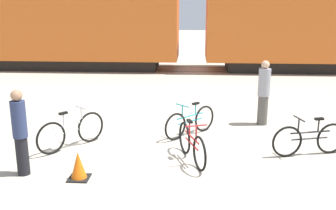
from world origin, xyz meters
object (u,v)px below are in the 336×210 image
at_px(freight_train, 192,12).
at_px(bicycle_black, 309,139).
at_px(person_in_grey, 264,93).
at_px(traffic_cone, 78,166).
at_px(person_in_navy, 20,132).
at_px(bicycle_teal, 190,122).
at_px(bicycle_maroon, 192,144).
at_px(bicycle_silver, 72,132).

xyz_separation_m(freight_train, bicycle_black, (2.65, -11.29, -2.46)).
relative_size(freight_train, person_in_grey, 15.46).
height_order(freight_train, bicycle_black, freight_train).
relative_size(freight_train, traffic_cone, 50.30).
height_order(person_in_navy, person_in_grey, person_in_grey).
distance_m(bicycle_teal, bicycle_black, 2.89).
relative_size(person_in_navy, traffic_cone, 3.13).
height_order(bicycle_black, traffic_cone, bicycle_black).
bearing_deg(person_in_grey, bicycle_maroon, -63.89).
xyz_separation_m(freight_train, bicycle_teal, (0.01, -10.12, -2.47)).
bearing_deg(bicycle_black, bicycle_maroon, -168.89).
height_order(bicycle_silver, person_in_navy, person_in_navy).
relative_size(bicycle_maroon, traffic_cone, 2.93).
bearing_deg(freight_train, bicycle_maroon, -89.74).
height_order(bicycle_black, bicycle_silver, bicycle_silver).
height_order(freight_train, bicycle_silver, freight_train).
xyz_separation_m(bicycle_black, person_in_grey, (-0.65, 2.24, 0.53)).
relative_size(bicycle_teal, person_in_navy, 0.74).
bearing_deg(bicycle_teal, traffic_cone, -128.43).
xyz_separation_m(freight_train, bicycle_maroon, (0.05, -11.80, -2.46)).
bearing_deg(bicycle_maroon, person_in_grey, 54.68).
xyz_separation_m(freight_train, person_in_navy, (-3.26, -12.66, -1.95)).
height_order(bicycle_teal, person_in_navy, person_in_navy).
height_order(freight_train, person_in_navy, freight_train).
xyz_separation_m(person_in_grey, traffic_cone, (-4.11, -3.75, -0.65)).
height_order(freight_train, bicycle_teal, freight_train).
bearing_deg(bicycle_silver, person_in_navy, -109.33).
relative_size(bicycle_teal, bicycle_silver, 0.86).
xyz_separation_m(bicycle_black, bicycle_maroon, (-2.60, -0.51, 0.01)).
distance_m(freight_train, bicycle_maroon, 12.05).
height_order(bicycle_teal, bicycle_silver, bicycle_silver).
bearing_deg(freight_train, bicycle_teal, -89.94).
xyz_separation_m(bicycle_teal, bicycle_silver, (-2.75, -1.04, 0.03)).
height_order(bicycle_maroon, person_in_grey, person_in_grey).
bearing_deg(bicycle_silver, bicycle_black, -1.38).
relative_size(bicycle_silver, bicycle_maroon, 0.91).
bearing_deg(person_in_navy, person_in_grey, -79.38).
relative_size(bicycle_teal, bicycle_maroon, 0.79).
xyz_separation_m(freight_train, person_in_grey, (2.00, -9.05, -1.93)).
bearing_deg(person_in_grey, bicycle_silver, -94.56).
relative_size(bicycle_teal, person_in_grey, 0.71).
xyz_separation_m(bicycle_teal, bicycle_black, (2.64, -1.17, 0.01)).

